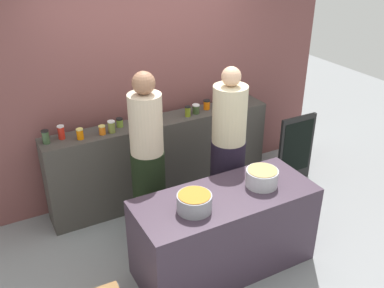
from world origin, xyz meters
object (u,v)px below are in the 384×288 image
at_px(preserve_jar_4, 112,127).
at_px(preserve_jar_8, 196,109).
at_px(preserve_jar_11, 237,101).
at_px(cook_in_cap, 228,156).
at_px(cook_with_tongs, 148,166).
at_px(preserve_jar_5, 120,122).
at_px(preserve_jar_6, 154,116).
at_px(chalkboard_sign, 296,149).
at_px(preserve_jar_3, 102,130).
at_px(preserve_jar_2, 80,134).
at_px(cooking_pot_center, 262,178).
at_px(preserve_jar_9, 207,105).
at_px(preserve_jar_0, 46,137).
at_px(preserve_jar_1, 61,132).
at_px(preserve_jar_10, 219,101).
at_px(cooking_pot_left, 194,202).
at_px(preserve_jar_7, 188,111).

relative_size(preserve_jar_4, preserve_jar_8, 1.19).
height_order(preserve_jar_11, cook_in_cap, cook_in_cap).
distance_m(preserve_jar_8, cook_with_tongs, 1.06).
relative_size(preserve_jar_5, preserve_jar_11, 0.95).
relative_size(preserve_jar_6, chalkboard_sign, 0.14).
relative_size(preserve_jar_3, preserve_jar_5, 1.00).
bearing_deg(cook_in_cap, preserve_jar_6, 123.60).
distance_m(preserve_jar_2, chalkboard_sign, 2.68).
height_order(preserve_jar_4, preserve_jar_6, same).
xyz_separation_m(preserve_jar_4, cooking_pot_center, (0.98, -1.36, -0.18)).
bearing_deg(preserve_jar_8, cooking_pot_center, -92.42).
relative_size(preserve_jar_3, preserve_jar_9, 0.86).
distance_m(preserve_jar_0, preserve_jar_3, 0.57).
distance_m(preserve_jar_1, preserve_jar_10, 1.91).
height_order(preserve_jar_3, preserve_jar_5, same).
bearing_deg(preserve_jar_8, cook_with_tongs, -146.49).
bearing_deg(preserve_jar_0, preserve_jar_1, 9.99).
bearing_deg(preserve_jar_6, preserve_jar_3, -176.05).
bearing_deg(preserve_jar_0, preserve_jar_4, -6.12).
relative_size(preserve_jar_6, preserve_jar_11, 1.27).
distance_m(preserve_jar_4, cook_in_cap, 1.27).
distance_m(preserve_jar_8, cooking_pot_left, 1.65).
xyz_separation_m(preserve_jar_0, chalkboard_sign, (2.89, -0.51, -0.63)).
bearing_deg(preserve_jar_3, preserve_jar_9, 3.33).
relative_size(preserve_jar_0, preserve_jar_11, 1.35).
bearing_deg(chalkboard_sign, cooking_pot_left, -154.07).
height_order(preserve_jar_11, chalkboard_sign, preserve_jar_11).
relative_size(preserve_jar_0, cooking_pot_center, 0.47).
relative_size(preserve_jar_6, cook_with_tongs, 0.07).
bearing_deg(preserve_jar_7, preserve_jar_8, 13.98).
relative_size(preserve_jar_1, cooking_pot_center, 0.49).
relative_size(cooking_pot_left, chalkboard_sign, 0.33).
bearing_deg(cook_with_tongs, preserve_jar_2, 133.28).
xyz_separation_m(preserve_jar_7, cooking_pot_left, (-0.68, -1.40, -0.18)).
relative_size(preserve_jar_2, cook_in_cap, 0.06).
relative_size(preserve_jar_10, cook_with_tongs, 0.06).
bearing_deg(preserve_jar_5, cook_in_cap, -42.17).
relative_size(preserve_jar_2, preserve_jar_11, 1.12).
height_order(preserve_jar_6, cooking_pot_left, preserve_jar_6).
bearing_deg(cook_in_cap, cook_with_tongs, 168.68).
distance_m(preserve_jar_6, cooking_pot_center, 1.49).
height_order(preserve_jar_8, cooking_pot_center, preserve_jar_8).
distance_m(preserve_jar_4, cook_with_tongs, 0.62).
bearing_deg(preserve_jar_5, preserve_jar_9, -0.90).
bearing_deg(cooking_pot_center, preserve_jar_7, 92.74).
height_order(preserve_jar_0, cook_with_tongs, cook_with_tongs).
bearing_deg(preserve_jar_9, chalkboard_sign, -27.18).
bearing_deg(chalkboard_sign, preserve_jar_6, 164.14).
bearing_deg(preserve_jar_10, chalkboard_sign, -34.49).
relative_size(preserve_jar_2, preserve_jar_7, 0.94).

